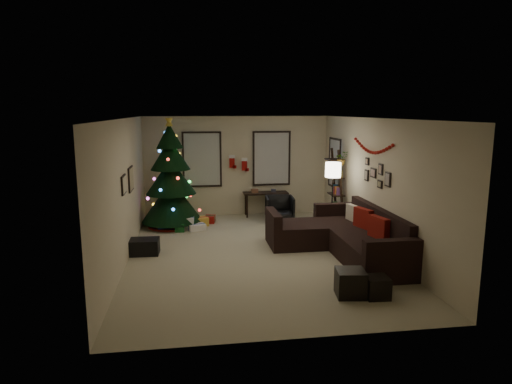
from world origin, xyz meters
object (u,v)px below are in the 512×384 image
Objects in this scene: christmas_tree at (171,181)px; desk at (266,195)px; bookshelf at (337,189)px; desk_chair at (280,208)px; sofa at (345,238)px.

christmas_tree is 2.29× the size of desk.
bookshelf is (4.04, -0.59, -0.21)m from christmas_tree.
christmas_tree reaches higher than desk.
bookshelf reaches higher than desk_chair.
christmas_tree is 2.88m from desk_chair.
christmas_tree is 4.52m from sofa.
desk_chair is (2.76, 0.12, -0.81)m from christmas_tree.
desk is (2.49, 0.77, -0.57)m from christmas_tree.
sofa is 1.63× the size of bookshelf.
desk is 1.81× the size of desk_chair.
desk_chair is at bearing 151.12° from bookshelf.
christmas_tree is at bearing -162.82° from desk.
christmas_tree is 1.43× the size of bookshelf.
christmas_tree is 0.88× the size of sofa.
christmas_tree is at bearing -173.17° from desk_chair.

